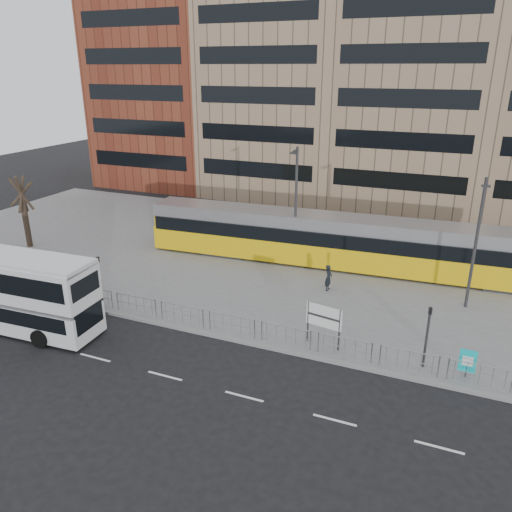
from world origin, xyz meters
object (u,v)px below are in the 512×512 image
at_px(lamp_post_east, 476,239).
at_px(pedestrian, 329,278).
at_px(double_decker_bus, 5,288).
at_px(traffic_light_east, 428,330).
at_px(bare_tree, 18,173).
at_px(lamp_post_west, 296,203).
at_px(ad_panel, 468,361).
at_px(tram, 358,243).
at_px(traffic_light_west, 99,275).
at_px(station_sign, 324,319).

bearing_deg(lamp_post_east, pedestrian, -174.76).
height_order(double_decker_bus, lamp_post_east, lamp_post_east).
distance_m(traffic_light_east, bare_tree, 30.92).
relative_size(double_decker_bus, lamp_post_west, 1.29).
height_order(ad_panel, lamp_post_west, lamp_post_west).
bearing_deg(bare_tree, tram, 12.53).
relative_size(traffic_light_west, bare_tree, 0.39).
relative_size(traffic_light_east, lamp_post_west, 0.37).
height_order(double_decker_bus, traffic_light_east, double_decker_bus).
xyz_separation_m(station_sign, traffic_light_west, (-13.13, -0.69, 0.46)).
xyz_separation_m(pedestrian, lamp_post_west, (-3.34, 3.19, 3.70)).
bearing_deg(station_sign, traffic_light_east, 9.57).
bearing_deg(traffic_light_east, tram, 103.60).
xyz_separation_m(ad_panel, traffic_light_east, (-1.86, 0.10, 1.17)).
bearing_deg(traffic_light_west, tram, 32.99).
height_order(tram, ad_panel, tram).
relative_size(traffic_light_east, lamp_post_east, 0.40).
relative_size(tram, ad_panel, 21.98).
relative_size(lamp_post_east, bare_tree, 0.96).
bearing_deg(bare_tree, traffic_light_east, -10.69).
height_order(ad_panel, lamp_post_east, lamp_post_east).
distance_m(tram, traffic_light_west, 17.17).
xyz_separation_m(pedestrian, traffic_light_west, (-11.64, -7.33, 1.14)).
height_order(tram, bare_tree, bare_tree).
distance_m(double_decker_bus, pedestrian, 18.57).
height_order(tram, pedestrian, tram).
distance_m(station_sign, traffic_light_east, 4.90).
relative_size(pedestrian, traffic_light_west, 0.54).
relative_size(double_decker_bus, pedestrian, 6.41).
xyz_separation_m(station_sign, lamp_post_east, (6.59, 7.39, 2.70)).
bearing_deg(double_decker_bus, traffic_light_east, 8.64).
xyz_separation_m(station_sign, bare_tree, (-25.27, 5.64, 4.28)).
relative_size(double_decker_bus, ad_panel, 7.76).
relative_size(tram, traffic_light_east, 9.83).
bearing_deg(ad_panel, lamp_post_west, 141.89).
bearing_deg(ad_panel, traffic_light_west, -175.76).
height_order(tram, traffic_light_east, tram).
bearing_deg(pedestrian, station_sign, -164.99).
xyz_separation_m(ad_panel, bare_tree, (-32.01, 5.79, 4.99)).
xyz_separation_m(lamp_post_west, lamp_post_east, (11.42, -2.45, -0.32)).
bearing_deg(ad_panel, bare_tree, 172.44).
height_order(traffic_light_west, lamp_post_east, lamp_post_east).
xyz_separation_m(tram, traffic_light_west, (-12.47, -11.80, 0.18)).
bearing_deg(bare_tree, pedestrian, 2.43).
height_order(pedestrian, traffic_light_east, traffic_light_east).
xyz_separation_m(tram, pedestrian, (-0.83, -4.46, -0.96)).
bearing_deg(double_decker_bus, tram, 41.70).
height_order(traffic_light_west, lamp_post_west, lamp_post_west).
xyz_separation_m(traffic_light_east, bare_tree, (-30.15, 5.69, 3.82)).
bearing_deg(traffic_light_west, station_sign, -7.42).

